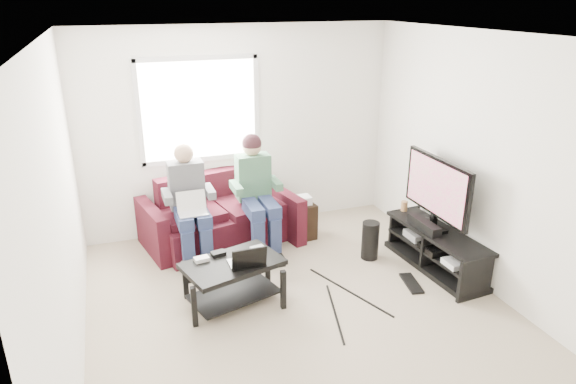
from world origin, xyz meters
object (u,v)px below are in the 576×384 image
Objects in this scene: sofa at (220,219)px; subwoofer at (370,240)px; end_table at (301,219)px; coffee_table at (233,273)px; tv at (437,189)px; tv_stand at (436,251)px.

subwoofer is (1.56, -1.02, -0.09)m from sofa.
subwoofer is at bearing -54.82° from end_table.
sofa is at bearing 82.73° from coffee_table.
sofa reaches higher than subwoofer.
tv is 2.42× the size of subwoofer.
tv reaches higher than tv_stand.
coffee_table is 1.79m from subwoofer.
end_table is (-0.56, 0.79, 0.03)m from subwoofer.
coffee_table is 0.74× the size of tv_stand.
end_table is at bearing 44.95° from coffee_table.
tv is at bearing 91.47° from tv_stand.
tv is 0.98m from subwoofer.
tv is 1.75m from end_table.
tv_stand is 1.69m from end_table.
coffee_table is at bearing -167.35° from subwoofer.
tv is at bearing 0.72° from coffee_table.
sofa is at bearing 145.39° from tv_stand.
tv_stand is 0.75m from subwoofer.
subwoofer is 0.97m from end_table.
sofa is 1.42m from coffee_table.
coffee_table is 2.33m from tv_stand.
coffee_table is 1.88× the size of end_table.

